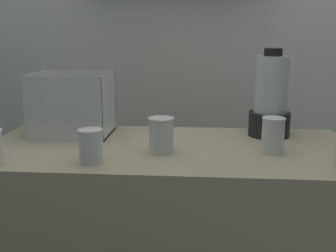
% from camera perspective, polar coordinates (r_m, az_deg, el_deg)
% --- Properties ---
extents(back_wall_unit, '(2.60, 0.24, 2.50)m').
position_cam_1_polar(back_wall_unit, '(2.25, 1.52, 11.67)').
color(back_wall_unit, silver).
rests_on(back_wall_unit, ground_plane).
extents(carrot_display_bin, '(0.31, 0.25, 0.26)m').
position_cam_1_polar(carrot_display_bin, '(1.76, -13.27, 1.50)').
color(carrot_display_bin, white).
rests_on(carrot_display_bin, counter).
extents(blender_pitcher, '(0.17, 0.17, 0.36)m').
position_cam_1_polar(blender_pitcher, '(1.72, 14.19, 3.51)').
color(blender_pitcher, black).
rests_on(blender_pitcher, counter).
extents(juice_cup_pomegranate_left, '(0.08, 0.08, 0.11)m').
position_cam_1_polar(juice_cup_pomegranate_left, '(1.36, -10.80, -3.00)').
color(juice_cup_pomegranate_left, white).
rests_on(juice_cup_pomegranate_left, counter).
extents(juice_cup_carrot_middle, '(0.09, 0.09, 0.13)m').
position_cam_1_polar(juice_cup_carrot_middle, '(1.45, -0.95, -1.62)').
color(juice_cup_carrot_middle, white).
rests_on(juice_cup_carrot_middle, counter).
extents(juice_cup_mango_right, '(0.08, 0.08, 0.13)m').
position_cam_1_polar(juice_cup_mango_right, '(1.50, 14.50, -1.63)').
color(juice_cup_mango_right, white).
rests_on(juice_cup_mango_right, counter).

